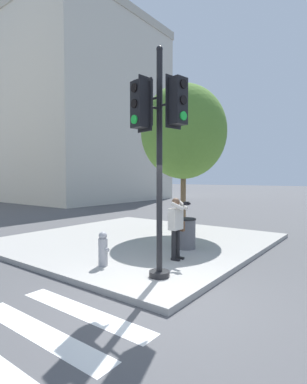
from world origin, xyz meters
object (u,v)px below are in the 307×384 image
(traffic_signal_pole, at_px, (155,128))
(person_photographer, at_px, (176,223))
(street_tree, at_px, (184,132))
(fire_hydrant, at_px, (103,249))
(trash_bin, at_px, (186,233))

(traffic_signal_pole, distance_m, person_photographer, 2.68)
(street_tree, relative_size, fire_hydrant, 6.80)
(trash_bin, bearing_deg, fire_hydrant, 165.83)
(traffic_signal_pole, bearing_deg, trash_bin, 17.28)
(person_photographer, bearing_deg, street_tree, 28.51)
(traffic_signal_pole, xyz_separation_m, person_photographer, (1.50, 0.42, -2.19))
(fire_hydrant, height_order, trash_bin, trash_bin)
(person_photographer, xyz_separation_m, fire_hydrant, (-1.53, 1.10, -0.54))
(traffic_signal_pole, height_order, trash_bin, traffic_signal_pole)
(trash_bin, bearing_deg, person_photographer, -160.59)
(person_photographer, relative_size, street_tree, 0.28)
(traffic_signal_pole, height_order, person_photographer, traffic_signal_pole)
(street_tree, bearing_deg, person_photographer, -151.49)
(street_tree, height_order, trash_bin, street_tree)
(trash_bin, bearing_deg, traffic_signal_pole, -162.72)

